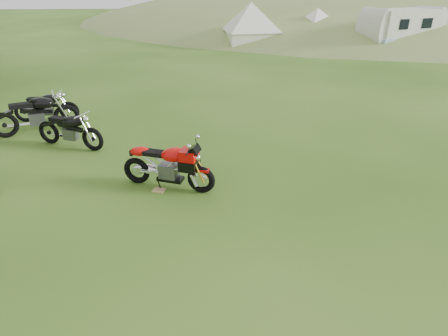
{
  "coord_description": "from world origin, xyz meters",
  "views": [
    {
      "loc": [
        -0.57,
        -4.97,
        3.61
      ],
      "look_at": [
        -0.11,
        0.4,
        0.94
      ],
      "focal_mm": 30.0,
      "sensor_mm": 36.0,
      "label": 1
    }
  ],
  "objects_px": {
    "vintage_moto_c": "(46,106)",
    "tent_right": "(316,25)",
    "caravan": "(401,30)",
    "vintage_moto_d": "(69,129)",
    "vintage_moto_b": "(35,113)",
    "tent_mid": "(251,24)",
    "sport_motorcycle": "(167,162)",
    "plywood_board": "(159,190)"
  },
  "relations": [
    {
      "from": "plywood_board",
      "to": "tent_mid",
      "type": "distance_m",
      "value": 18.93
    },
    {
      "from": "sport_motorcycle",
      "to": "caravan",
      "type": "bearing_deg",
      "value": 71.94
    },
    {
      "from": "plywood_board",
      "to": "vintage_moto_b",
      "type": "bearing_deg",
      "value": 134.98
    },
    {
      "from": "vintage_moto_c",
      "to": "tent_right",
      "type": "bearing_deg",
      "value": 48.75
    },
    {
      "from": "vintage_moto_d",
      "to": "tent_right",
      "type": "relative_size",
      "value": 0.67
    },
    {
      "from": "vintage_moto_b",
      "to": "vintage_moto_c",
      "type": "bearing_deg",
      "value": 71.43
    },
    {
      "from": "vintage_moto_b",
      "to": "plywood_board",
      "type": "bearing_deg",
      "value": -66.74
    },
    {
      "from": "sport_motorcycle",
      "to": "vintage_moto_d",
      "type": "relative_size",
      "value": 1.0
    },
    {
      "from": "plywood_board",
      "to": "vintage_moto_b",
      "type": "relative_size",
      "value": 0.11
    },
    {
      "from": "vintage_moto_c",
      "to": "tent_mid",
      "type": "bearing_deg",
      "value": 59.22
    },
    {
      "from": "vintage_moto_c",
      "to": "vintage_moto_b",
      "type": "bearing_deg",
      "value": -87.74
    },
    {
      "from": "sport_motorcycle",
      "to": "caravan",
      "type": "xyz_separation_m",
      "value": [
        12.76,
        15.57,
        0.63
      ]
    },
    {
      "from": "vintage_moto_c",
      "to": "tent_right",
      "type": "xyz_separation_m",
      "value": [
        12.45,
        14.65,
        0.72
      ]
    },
    {
      "from": "caravan",
      "to": "vintage_moto_c",
      "type": "bearing_deg",
      "value": -163.23
    },
    {
      "from": "plywood_board",
      "to": "caravan",
      "type": "xyz_separation_m",
      "value": [
        12.95,
        15.69,
        1.16
      ]
    },
    {
      "from": "vintage_moto_b",
      "to": "sport_motorcycle",
      "type": "bearing_deg",
      "value": -64.16
    },
    {
      "from": "vintage_moto_d",
      "to": "caravan",
      "type": "bearing_deg",
      "value": 66.07
    },
    {
      "from": "tent_mid",
      "to": "plywood_board",
      "type": "bearing_deg",
      "value": -109.76
    },
    {
      "from": "vintage_moto_b",
      "to": "tent_right",
      "type": "distance_m",
      "value": 19.95
    },
    {
      "from": "vintage_moto_b",
      "to": "vintage_moto_c",
      "type": "distance_m",
      "value": 0.97
    },
    {
      "from": "caravan",
      "to": "sport_motorcycle",
      "type": "bearing_deg",
      "value": -147.12
    },
    {
      "from": "vintage_moto_b",
      "to": "caravan",
      "type": "height_order",
      "value": "caravan"
    },
    {
      "from": "vintage_moto_d",
      "to": "tent_mid",
      "type": "bearing_deg",
      "value": 91.75
    },
    {
      "from": "vintage_moto_b",
      "to": "tent_mid",
      "type": "height_order",
      "value": "tent_mid"
    },
    {
      "from": "sport_motorcycle",
      "to": "vintage_moto_d",
      "type": "xyz_separation_m",
      "value": [
        -2.45,
        2.23,
        -0.07
      ]
    },
    {
      "from": "vintage_moto_b",
      "to": "vintage_moto_c",
      "type": "xyz_separation_m",
      "value": [
        -0.05,
        0.96,
        -0.09
      ]
    },
    {
      "from": "tent_mid",
      "to": "tent_right",
      "type": "height_order",
      "value": "tent_mid"
    },
    {
      "from": "sport_motorcycle",
      "to": "plywood_board",
      "type": "height_order",
      "value": "sport_motorcycle"
    },
    {
      "from": "vintage_moto_b",
      "to": "caravan",
      "type": "relative_size",
      "value": 0.42
    },
    {
      "from": "plywood_board",
      "to": "vintage_moto_c",
      "type": "height_order",
      "value": "vintage_moto_c"
    },
    {
      "from": "caravan",
      "to": "vintage_moto_d",
      "type": "bearing_deg",
      "value": -156.54
    },
    {
      "from": "sport_motorcycle",
      "to": "caravan",
      "type": "height_order",
      "value": "caravan"
    },
    {
      "from": "tent_right",
      "to": "vintage_moto_c",
      "type": "bearing_deg",
      "value": -151.12
    },
    {
      "from": "vintage_moto_d",
      "to": "sport_motorcycle",
      "type": "bearing_deg",
      "value": -17.5
    },
    {
      "from": "vintage_moto_c",
      "to": "sport_motorcycle",
      "type": "bearing_deg",
      "value": -50.25
    },
    {
      "from": "tent_right",
      "to": "sport_motorcycle",
      "type": "bearing_deg",
      "value": -135.7
    },
    {
      "from": "plywood_board",
      "to": "tent_right",
      "type": "relative_size",
      "value": 0.09
    },
    {
      "from": "sport_motorcycle",
      "to": "vintage_moto_c",
      "type": "xyz_separation_m",
      "value": [
        -3.66,
        4.26,
        -0.08
      ]
    },
    {
      "from": "tent_right",
      "to": "caravan",
      "type": "bearing_deg",
      "value": -60.88
    },
    {
      "from": "plywood_board",
      "to": "tent_right",
      "type": "distance_m",
      "value": 21.08
    },
    {
      "from": "tent_mid",
      "to": "caravan",
      "type": "height_order",
      "value": "tent_mid"
    },
    {
      "from": "plywood_board",
      "to": "tent_mid",
      "type": "xyz_separation_m",
      "value": [
        4.55,
        18.33,
        1.29
      ]
    }
  ]
}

